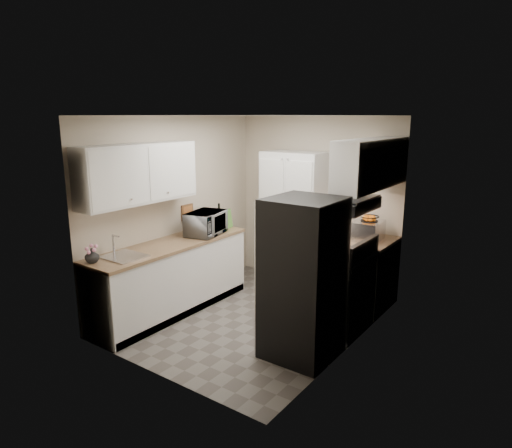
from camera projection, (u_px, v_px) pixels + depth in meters
name	position (u px, v px, depth m)	size (l,w,h in m)	color
ground	(253.00, 318.00, 5.78)	(3.20, 3.20, 0.00)	#56514C
room_shell	(251.00, 191.00, 5.41)	(2.64, 3.24, 2.52)	#BFB29A
pantry_cabinet	(294.00, 220.00, 6.70)	(0.90, 0.55, 2.00)	silver
base_cabinet_left	(172.00, 279.00, 5.90)	(0.60, 2.30, 0.88)	silver
countertop_left	(170.00, 245.00, 5.79)	(0.63, 2.33, 0.04)	#846647
base_cabinet_right	(366.00, 275.00, 6.06)	(0.60, 0.80, 0.88)	silver
countertop_right	(368.00, 241.00, 5.95)	(0.63, 0.83, 0.04)	#846647
electric_range	(338.00, 290.00, 5.42)	(0.71, 0.78, 1.13)	#B7B7BC
refrigerator	(303.00, 279.00, 4.73)	(0.70, 0.72, 1.70)	#B7B7BC
microwave	(206.00, 223.00, 6.18)	(0.57, 0.39, 0.32)	silver
wine_bottle	(219.00, 217.00, 6.52)	(0.08, 0.08, 0.33)	black
flower_vase	(92.00, 256.00, 5.00)	(0.16, 0.16, 0.16)	silver
cutting_board	(228.00, 219.00, 6.53)	(0.02, 0.21, 0.27)	#55983B
toaster_oven	(368.00, 230.00, 5.93)	(0.34, 0.43, 0.25)	silver
fruit_basket	(369.00, 217.00, 5.89)	(0.24, 0.24, 0.10)	orange
kitchen_mat	(282.00, 303.00, 6.23)	(0.47, 0.76, 0.01)	#D2C786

